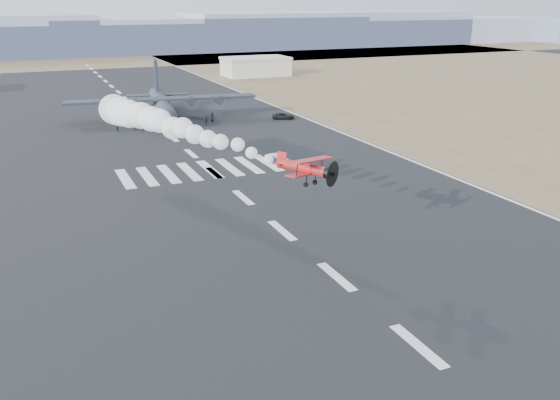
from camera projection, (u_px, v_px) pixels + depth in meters
ground at (418, 346)px, 41.81m from camera, size 500.00×500.00×0.00m
scrub_far at (80, 59)px, 241.58m from camera, size 500.00×80.00×0.00m
runway_markings at (191, 154)px, 93.92m from camera, size 60.00×260.00×0.01m
ridge_seg_d at (71, 39)px, 265.55m from camera, size 150.00×50.00×13.00m
ridge_seg_e at (210, 33)px, 289.75m from camera, size 150.00×50.00×15.00m
ridge_seg_f at (328, 29)px, 313.94m from camera, size 150.00×50.00×17.00m
ridge_seg_g at (428, 30)px, 339.10m from camera, size 150.00×50.00×13.00m
hangar_right at (256, 66)px, 188.48m from camera, size 20.50×12.50×5.90m
aerobatic_biplane at (306, 168)px, 52.41m from camera, size 6.42×6.03×2.87m
smoke_trail at (141, 116)px, 74.05m from camera, size 12.80×35.75×4.06m
transport_aircraft at (162, 105)px, 120.89m from camera, size 37.79×31.01×10.91m
support_vehicle at (283, 116)px, 120.87m from camera, size 4.99×3.65×1.26m
crew_a at (117, 127)px, 109.08m from camera, size 0.71×0.76×1.64m
crew_b at (126, 123)px, 113.10m from camera, size 0.77×0.94×1.68m
crew_c at (143, 126)px, 109.88m from camera, size 1.24×1.05×1.76m
crew_d at (161, 124)px, 112.50m from camera, size 0.67×1.00×1.56m
crew_e at (212, 117)px, 118.38m from camera, size 1.07×0.98×1.86m
crew_f at (178, 120)px, 115.72m from camera, size 0.54×1.60×1.71m
crew_g at (206, 120)px, 115.68m from camera, size 0.68×0.75×1.72m
crew_h at (135, 125)px, 110.58m from camera, size 0.90×0.59×1.78m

